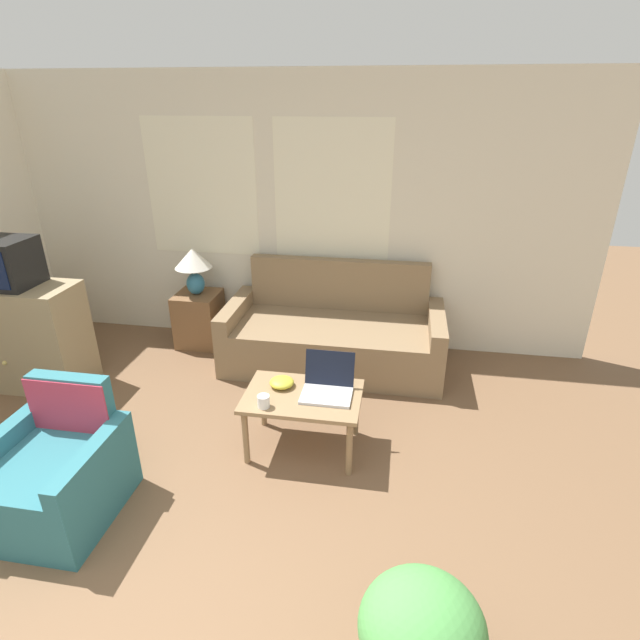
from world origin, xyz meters
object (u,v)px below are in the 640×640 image
(couch, at_px, (334,335))
(cup_navy, at_px, (264,401))
(table_lamp, at_px, (193,264))
(coffee_table, at_px, (303,402))
(snack_bowl, at_px, (282,382))
(television, at_px, (0,262))
(laptop, at_px, (328,385))
(potted_plant, at_px, (421,635))
(armchair, at_px, (57,475))

(couch, height_order, cup_navy, couch)
(table_lamp, distance_m, coffee_table, 2.09)
(table_lamp, bearing_deg, snack_bowl, -49.22)
(cup_navy, distance_m, snack_bowl, 0.28)
(coffee_table, bearing_deg, television, 169.25)
(laptop, bearing_deg, cup_navy, -148.12)
(potted_plant, bearing_deg, cup_navy, 127.21)
(television, distance_m, table_lamp, 1.60)
(couch, height_order, coffee_table, couch)
(couch, xyz_separation_m, armchair, (-1.40, -2.17, -0.02))
(armchair, distance_m, potted_plant, 2.28)
(coffee_table, height_order, laptop, laptop)
(television, distance_m, cup_navy, 2.55)
(snack_bowl, bearing_deg, potted_plant, -59.23)
(cup_navy, distance_m, potted_plant, 1.70)
(coffee_table, bearing_deg, potted_plant, -62.63)
(armchair, relative_size, potted_plant, 1.30)
(couch, height_order, table_lamp, table_lamp)
(armchair, bearing_deg, table_lamp, 90.45)
(television, xyz_separation_m, coffee_table, (2.60, -0.49, -0.73))
(cup_navy, bearing_deg, armchair, -150.77)
(coffee_table, bearing_deg, table_lamp, 132.86)
(armchair, xyz_separation_m, table_lamp, (-0.02, 2.32, 0.61))
(table_lamp, bearing_deg, potted_plant, -54.27)
(table_lamp, distance_m, snack_bowl, 1.90)
(couch, bearing_deg, table_lamp, 173.98)
(armchair, height_order, table_lamp, table_lamp)
(cup_navy, bearing_deg, table_lamp, 124.50)
(cup_navy, height_order, potted_plant, potted_plant)
(armchair, height_order, snack_bowl, armchair)
(potted_plant, bearing_deg, armchair, 161.71)
(couch, distance_m, table_lamp, 1.55)
(couch, distance_m, laptop, 1.32)
(table_lamp, relative_size, snack_bowl, 2.67)
(armchair, distance_m, snack_bowl, 1.52)
(armchair, bearing_deg, laptop, 29.93)
(television, relative_size, cup_navy, 6.06)
(coffee_table, height_order, snack_bowl, snack_bowl)
(couch, distance_m, snack_bowl, 1.29)
(potted_plant, bearing_deg, laptop, 111.50)
(couch, distance_m, potted_plant, 2.99)
(armchair, bearing_deg, coffee_table, 31.16)
(laptop, bearing_deg, table_lamp, 137.26)
(couch, bearing_deg, laptop, -84.00)
(television, bearing_deg, table_lamp, 39.43)
(laptop, distance_m, cup_navy, 0.47)
(couch, xyz_separation_m, coffee_table, (-0.03, -1.34, 0.12))
(snack_bowl, bearing_deg, coffee_table, -26.19)
(television, height_order, table_lamp, television)
(coffee_table, distance_m, potted_plant, 1.74)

